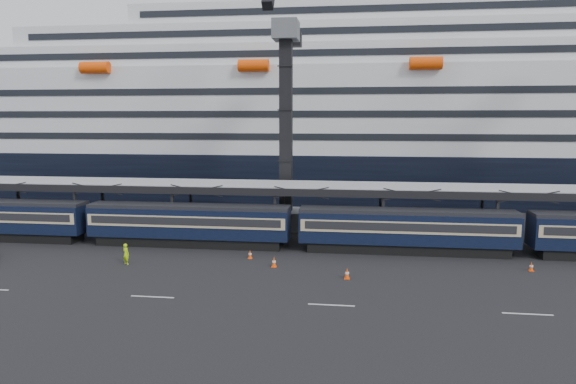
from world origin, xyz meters
name	(u,v)px	position (x,y,z in m)	size (l,w,h in m)	color
ground	(539,294)	(0.00, 0.00, 0.00)	(260.00, 260.00, 0.00)	black
train	(445,229)	(-4.65, 10.00, 2.20)	(133.05, 3.00, 4.05)	black
canopy	(490,190)	(0.00, 14.00, 5.25)	(130.00, 6.25, 5.53)	#919398
cruise_ship	(431,116)	(-1.08, 45.99, 12.34)	(214.09, 28.84, 34.00)	black
crane_dark_near	(285,118)	(-20.00, 18.59, 11.93)	(4.50, 17.75, 35.08)	#494B50
worker	(126,254)	(-31.18, 3.27, 0.87)	(0.63, 0.41, 1.73)	#C1FC0D
traffic_cone_b	(274,262)	(-18.98, 4.01, 0.42)	(0.42, 0.42, 0.84)	#FF4908
traffic_cone_c	(250,254)	(-21.41, 6.27, 0.37)	(0.38, 0.38, 0.75)	#FF4908
traffic_cone_d	(347,273)	(-13.09, 1.66, 0.41)	(0.42, 0.42, 0.84)	#FF4908
traffic_cone_e	(531,266)	(1.26, 5.53, 0.36)	(0.37, 0.37, 0.74)	#FF4908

